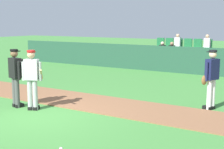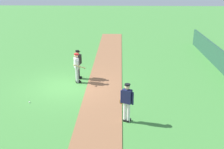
# 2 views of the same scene
# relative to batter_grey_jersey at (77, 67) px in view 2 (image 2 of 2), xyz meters

# --- Properties ---
(ground_plane) EXTENTS (80.00, 80.00, 0.00)m
(ground_plane) POSITION_rel_batter_grey_jersey_xyz_m (0.55, -0.43, -0.97)
(ground_plane) COLOR #42843A
(infield_dirt_path) EXTENTS (28.00, 1.98, 0.03)m
(infield_dirt_path) POSITION_rel_batter_grey_jersey_xyz_m (0.55, 1.61, -0.95)
(infield_dirt_path) COLOR brown
(infield_dirt_path) RESTS_ON ground
(batter_grey_jersey) EXTENTS (0.75, 0.69, 1.76)m
(batter_grey_jersey) POSITION_rel_batter_grey_jersey_xyz_m (0.00, 0.00, 0.00)
(batter_grey_jersey) COLOR #B2B2B2
(batter_grey_jersey) RESTS_ON ground
(umpire_home_plate) EXTENTS (0.57, 0.38, 1.76)m
(umpire_home_plate) POSITION_rel_batter_grey_jersey_xyz_m (-0.66, -0.02, 0.03)
(umpire_home_plate) COLOR #4C4C4C
(umpire_home_plate) RESTS_ON ground
(runner_navy_jersey) EXTENTS (0.42, 0.62, 1.76)m
(runner_navy_jersey) POSITION_rel_batter_grey_jersey_xyz_m (4.40, 2.79, -0.01)
(runner_navy_jersey) COLOR white
(runner_navy_jersey) RESTS_ON ground
(baseball) EXTENTS (0.07, 0.07, 0.07)m
(baseball) POSITION_rel_batter_grey_jersey_xyz_m (2.74, -1.98, -0.93)
(baseball) COLOR white
(baseball) RESTS_ON ground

